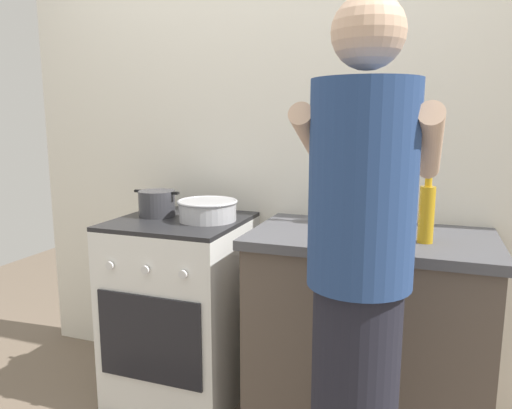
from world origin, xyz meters
TOP-DOWN VIEW (x-y plane):
  - back_wall at (0.20, 0.50)m, footprint 3.20×0.10m
  - countertop at (0.55, 0.15)m, footprint 1.00×0.60m
  - stove_range at (-0.35, 0.15)m, footprint 0.60×0.62m
  - pot at (-0.49, 0.18)m, footprint 0.24×0.18m
  - mixing_bowl at (-0.21, 0.17)m, footprint 0.28×0.28m
  - utensil_crock at (0.33, 0.30)m, footprint 0.10×0.10m
  - spice_bottle at (0.52, 0.11)m, footprint 0.04×0.04m
  - oil_bottle at (0.76, 0.08)m, footprint 0.06×0.06m
  - person at (0.59, -0.49)m, footprint 0.41×0.50m

SIDE VIEW (x-z plane):
  - stove_range at x=-0.35m, z-range 0.00..0.90m
  - countertop at x=0.55m, z-range 0.00..0.90m
  - person at x=0.59m, z-range 0.01..1.71m
  - spice_bottle at x=0.52m, z-range 0.90..1.00m
  - mixing_bowl at x=-0.21m, z-range 0.90..1.00m
  - pot at x=-0.49m, z-range 0.90..1.03m
  - utensil_crock at x=0.33m, z-range 0.82..1.16m
  - oil_bottle at x=0.76m, z-range 0.88..1.15m
  - back_wall at x=0.20m, z-range 0.00..2.50m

